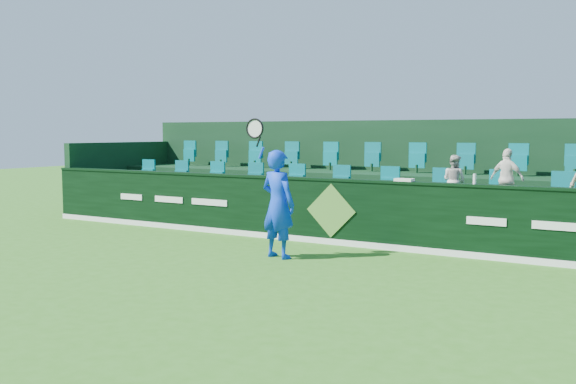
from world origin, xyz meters
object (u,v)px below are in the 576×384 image
Objects in this scene: spectator_left at (454,181)px; drinks_bottle at (475,179)px; spectator_middle at (507,179)px; tennis_player at (278,203)px; towel at (404,180)px.

spectator_left reaches higher than drinks_bottle.
spectator_left is 0.88× the size of spectator_middle.
tennis_player is 3.60m from drinks_bottle.
spectator_middle is (3.41, 2.94, 0.39)m from tennis_player.
spectator_left reaches higher than towel.
tennis_player reaches higher than spectator_middle.
tennis_player is at bearing -133.67° from towel.
spectator_left is at bearing 121.70° from drinks_bottle.
spectator_middle reaches higher than spectator_left.
towel is at bearing 82.88° from spectator_left.
drinks_bottle is at bearing 90.77° from spectator_middle.
drinks_bottle is (1.34, 0.00, 0.07)m from towel.
drinks_bottle is (3.07, 1.82, 0.45)m from tennis_player.
tennis_player reaches higher than spectator_left.
tennis_player is 13.85× the size of drinks_bottle.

